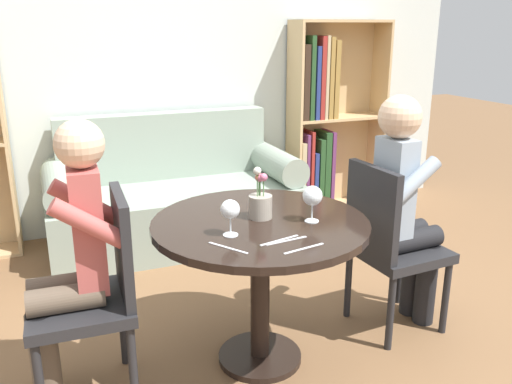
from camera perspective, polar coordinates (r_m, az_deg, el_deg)
name	(u,v)px	position (r m, az deg, el deg)	size (l,w,h in m)	color
ground_plane	(260,359)	(2.75, 0.41, -17.14)	(16.00, 16.00, 0.00)	brown
back_wall	(155,52)	(4.26, -10.59, 14.24)	(5.20, 0.05, 2.70)	silver
round_table	(260,248)	(2.47, 0.44, -5.97)	(0.98, 0.98, 0.71)	black
couch	(175,200)	(4.04, -8.54, -0.86)	(1.80, 0.80, 0.92)	gray
bookshelf_right	(323,122)	(4.66, 7.11, 7.36)	(0.83, 0.28, 1.59)	tan
chair_left	(97,289)	(2.39, -16.39, -9.78)	(0.44, 0.44, 0.90)	#232326
chair_right	(389,241)	(2.85, 13.78, -5.04)	(0.45, 0.45, 0.90)	#232326
person_left	(70,261)	(2.33, -18.96, -6.84)	(0.43, 0.35, 1.21)	brown
person_right	(404,206)	(2.85, 15.35, -1.48)	(0.43, 0.36, 1.24)	black
wine_glass_left	(230,211)	(2.22, -2.73, -1.96)	(0.08, 0.08, 0.16)	white
wine_glass_right	(312,197)	(2.39, 5.97, -0.51)	(0.09, 0.09, 0.16)	white
flower_vase	(260,202)	(2.43, 0.45, -1.02)	(0.11, 0.11, 0.24)	#9E9384
knife_left_setting	(304,249)	(2.13, 5.08, -5.95)	(0.19, 0.05, 0.00)	silver
fork_left_setting	(286,241)	(2.20, 3.22, -5.14)	(0.19, 0.03, 0.00)	silver
knife_right_setting	(279,240)	(2.20, 2.47, -5.10)	(0.19, 0.05, 0.00)	silver
fork_right_setting	(228,248)	(2.13, -2.97, -5.89)	(0.11, 0.17, 0.00)	silver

